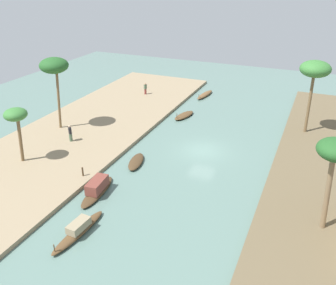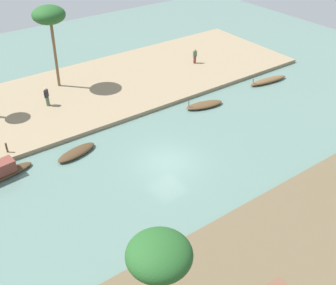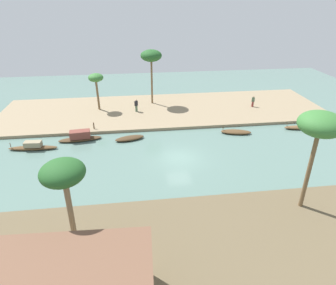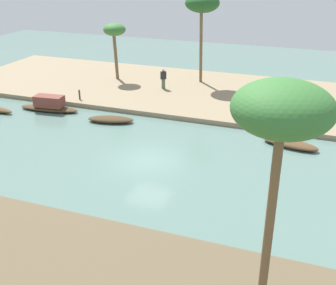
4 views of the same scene
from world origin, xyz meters
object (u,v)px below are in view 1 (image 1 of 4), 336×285
Objects in this scene: sampan_downstream_large at (136,162)px; sampan_near_left_bank at (205,95)px; sampan_midstream at (79,230)px; person_on_near_bank at (145,89)px; sampan_open_hull at (184,115)px; person_by_mooring at (70,133)px; palm_tree_left_far at (16,116)px; palm_tree_right_tall at (315,70)px; palm_tree_left_near at (54,67)px; mooring_post at (83,172)px; sampan_upstream_small at (97,188)px.

sampan_near_left_bank is (-21.30, -0.25, 0.01)m from sampan_downstream_large.
sampan_midstream is 3.31× the size of person_on_near_bank.
person_on_near_bank reaches higher than sampan_open_hull.
person_by_mooring is 6.45m from palm_tree_left_far.
palm_tree_left_near is at bearing -68.95° from palm_tree_right_tall.
person_on_near_bank is (3.46, -7.62, 0.86)m from sampan_near_left_bank.
palm_tree_left_near is at bearing 4.25° from person_on_near_bank.
mooring_post is 7.68m from palm_tree_left_far.
palm_tree_left_near is (-13.85, -12.10, 6.88)m from sampan_midstream.
palm_tree_left_far is (16.86, -9.32, 4.55)m from sampan_open_hull.
palm_tree_right_tall is (-9.55, 24.83, -0.13)m from palm_tree_left_near.
mooring_post reaches higher than sampan_midstream.
sampan_near_left_bank is at bearing -166.25° from sampan_open_hull.
sampan_open_hull is at bearing 170.71° from mooring_post.
person_by_mooring is at bearing -21.63° from sampan_open_hull.
person_on_near_bank reaches higher than sampan_upstream_small.
sampan_upstream_small is at bearing -37.49° from palm_tree_right_tall.
mooring_post is (16.96, -2.77, 0.55)m from sampan_open_hull.
palm_tree_left_near is at bearing -136.65° from sampan_upstream_small.
palm_tree_left_far is (4.16, -9.42, 4.55)m from sampan_downstream_large.
palm_tree_left_far is (5.21, -1.36, 3.55)m from person_by_mooring.
sampan_near_left_bank is at bearing 173.62° from sampan_upstream_small.
palm_tree_left_near is (9.20, -10.97, 7.02)m from sampan_open_hull.
mooring_post is (25.56, -2.62, 0.53)m from sampan_near_left_bank.
sampan_near_left_bank is at bearing 131.26° from person_on_near_bank.
sampan_midstream reaches higher than sampan_open_hull.
palm_tree_left_far is at bearing 116.36° from person_by_mooring.
palm_tree_left_near reaches higher than sampan_midstream.
sampan_downstream_large is at bearing 168.61° from sampan_upstream_small.
sampan_open_hull is 4.69× the size of mooring_post.
sampan_midstream is at bearing 59.36° from palm_tree_left_far.
sampan_midstream reaches higher than sampan_near_left_bank.
person_by_mooring reaches higher than sampan_midstream.
sampan_midstream is 14.60m from person_by_mooring.
sampan_near_left_bank is 0.59× the size of palm_tree_left_near.
palm_tree_left_near is at bearing -167.85° from palm_tree_left_far.
person_by_mooring is (20.25, -7.80, 0.98)m from sampan_near_left_bank.
palm_tree_right_tall is at bearing -110.15° from person_by_mooring.
sampan_midstream is 0.67× the size of palm_tree_left_near.
person_on_near_bank is 22.96m from palm_tree_right_tall.
sampan_upstream_small is 18.32m from sampan_open_hull.
person_on_near_bank is 0.20× the size of palm_tree_right_tall.
person_by_mooring is 0.34× the size of palm_tree_left_far.
sampan_upstream_small reaches higher than sampan_downstream_large.
person_on_near_bank is at bearing -102.45° from palm_tree_right_tall.
person_by_mooring is 7.44m from mooring_post.
person_on_near_bank is at bearing -158.65° from sampan_midstream.
sampan_open_hull is at bearing 167.21° from sampan_downstream_large.
mooring_post is at bearing -43.84° from palm_tree_right_tall.
person_on_near_bank is at bearing -58.74° from sampan_near_left_bank.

